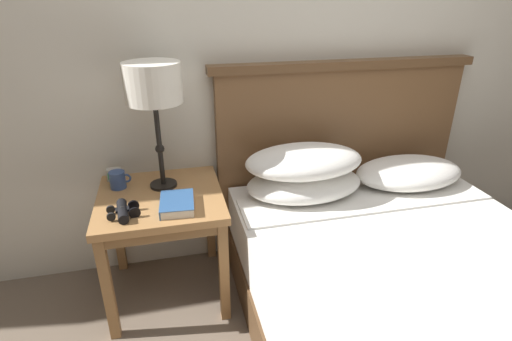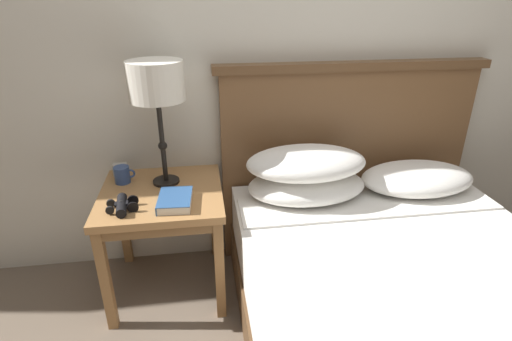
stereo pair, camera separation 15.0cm
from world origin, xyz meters
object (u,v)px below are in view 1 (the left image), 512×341
(book_on_nightstand, at_px, (177,204))
(alarm_clock, at_px, (114,174))
(nightstand, at_px, (161,209))
(bed, at_px, (415,297))
(binoculars_pair, at_px, (123,211))
(coffee_mug, at_px, (118,180))
(table_lamp, at_px, (153,87))

(book_on_nightstand, xyz_separation_m, alarm_clock, (-0.29, 0.36, 0.01))
(nightstand, relative_size, bed, 0.29)
(bed, height_order, binoculars_pair, bed)
(binoculars_pair, bearing_deg, bed, -21.56)
(coffee_mug, bearing_deg, table_lamp, -8.00)
(table_lamp, xyz_separation_m, binoculars_pair, (-0.17, -0.25, -0.47))
(alarm_clock, bearing_deg, nightstand, -45.01)
(table_lamp, relative_size, book_on_nightstand, 2.84)
(coffee_mug, relative_size, alarm_clock, 1.47)
(book_on_nightstand, height_order, coffee_mug, coffee_mug)
(bed, xyz_separation_m, coffee_mug, (-1.20, 0.74, 0.33))
(alarm_clock, bearing_deg, book_on_nightstand, -51.29)
(table_lamp, bearing_deg, book_on_nightstand, -77.66)
(table_lamp, distance_m, alarm_clock, 0.54)
(nightstand, xyz_separation_m, bed, (1.01, -0.62, -0.21))
(book_on_nightstand, bearing_deg, alarm_clock, 128.71)
(table_lamp, bearing_deg, alarm_clock, 151.83)
(nightstand, distance_m, table_lamp, 0.58)
(table_lamp, relative_size, binoculars_pair, 3.67)
(binoculars_pair, height_order, alarm_clock, alarm_clock)
(nightstand, xyz_separation_m, book_on_nightstand, (0.07, -0.14, 0.10))
(nightstand, height_order, table_lamp, table_lamp)
(nightstand, bearing_deg, bed, -31.54)
(nightstand, bearing_deg, table_lamp, 77.43)
(bed, distance_m, coffee_mug, 1.45)
(coffee_mug, bearing_deg, alarm_clock, 105.31)
(nightstand, height_order, binoculars_pair, binoculars_pair)
(binoculars_pair, xyz_separation_m, alarm_clock, (-0.07, 0.38, 0.01))
(bed, relative_size, book_on_nightstand, 9.40)
(bed, bearing_deg, book_on_nightstand, 153.12)
(alarm_clock, bearing_deg, table_lamp, -28.17)
(table_lamp, bearing_deg, binoculars_pair, -124.95)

